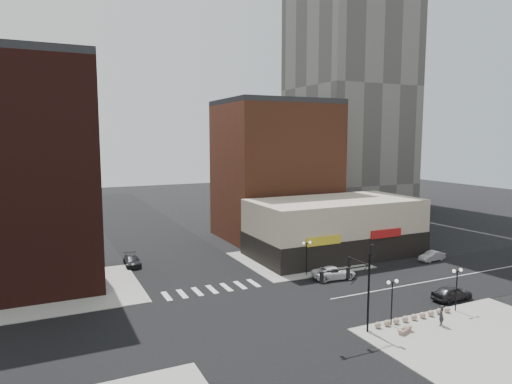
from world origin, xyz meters
TOP-DOWN VIEW (x-y plane):
  - ground at (0.00, 0.00)m, footprint 240.00×240.00m
  - road_ew at (0.00, 0.00)m, footprint 200.00×14.00m
  - road_ns at (0.00, 0.00)m, footprint 14.00×200.00m
  - sidewalk_nw at (-14.50, 14.50)m, footprint 15.00×15.00m
  - sidewalk_ne at (14.50, 14.50)m, footprint 15.00×15.00m
  - sidewalk_se at (16.00, -14.00)m, footprint 18.00×14.00m
  - building_nw at (-19.00, 18.50)m, footprint 16.00×15.00m
  - building_ne_midrise at (19.00, 29.50)m, footprint 18.00×15.00m
  - tower_far at (60.00, 56.00)m, footprint 18.00×18.00m
  - building_ne_row at (21.00, 15.00)m, footprint 24.20×12.20m
  - traffic_signal at (7.24, -7.83)m, footprint 5.59×3.09m
  - street_lamp_se_a at (11.00, -8.00)m, footprint 1.22×0.32m
  - street_lamp_se_b at (19.00, -8.00)m, footprint 1.22×0.32m
  - street_lamp_ne at (12.00, 8.00)m, footprint 1.22×0.32m
  - bollard_row at (13.70, -8.00)m, footprint 8.96×0.56m
  - white_suv at (14.39, 5.65)m, footprint 5.50×2.93m
  - dark_sedan_east at (21.25, -5.55)m, footprint 4.59×1.91m
  - silver_sedan at (31.06, 6.49)m, footprint 4.06×1.70m
  - dark_sedan_north at (-6.39, 21.45)m, footprint 2.12×4.81m
  - pedestrian at (14.93, -9.97)m, footprint 0.83×0.77m
  - stone_bench at (11.02, -9.71)m, footprint 1.79×1.08m

SIDE VIEW (x-z plane):
  - ground at x=0.00m, z-range 0.00..0.00m
  - road_ew at x=0.00m, z-range 0.00..0.02m
  - road_ns at x=0.00m, z-range 0.00..0.02m
  - sidewalk_nw at x=-14.50m, z-range 0.00..0.12m
  - sidewalk_ne at x=14.50m, z-range 0.00..0.12m
  - sidewalk_se at x=16.00m, z-range 0.00..0.12m
  - stone_bench at x=11.02m, z-range 0.13..0.53m
  - bollard_row at x=13.70m, z-range 0.12..0.68m
  - silver_sedan at x=31.06m, z-range 0.00..1.31m
  - dark_sedan_north at x=-6.39m, z-range 0.00..1.37m
  - white_suv at x=14.39m, z-range 0.00..1.47m
  - dark_sedan_east at x=21.25m, z-range 0.00..1.55m
  - pedestrian at x=14.93m, z-range 0.12..2.02m
  - street_lamp_se_a at x=11.00m, z-range 1.21..5.37m
  - street_lamp_se_b at x=19.00m, z-range 1.21..5.37m
  - street_lamp_ne at x=12.00m, z-range 1.21..5.37m
  - building_ne_row at x=21.00m, z-range -0.70..7.30m
  - traffic_signal at x=7.24m, z-range 1.07..8.85m
  - building_ne_midrise at x=19.00m, z-range 0.00..22.00m
  - building_nw at x=-19.00m, z-range 0.00..25.00m
  - tower_far at x=60.00m, z-range 0.00..82.00m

